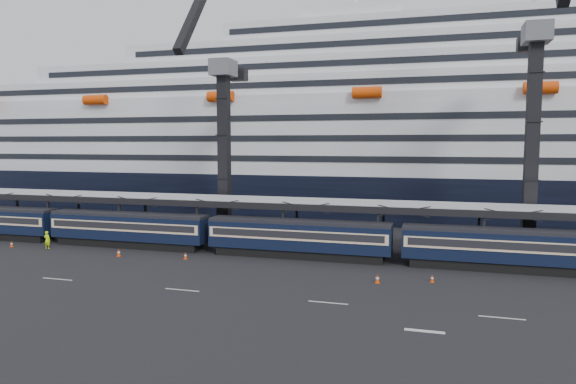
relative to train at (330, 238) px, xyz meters
name	(u,v)px	position (x,y,z in m)	size (l,w,h in m)	color
ground	(362,290)	(4.65, -10.00, -2.20)	(260.00, 260.00, 0.00)	black
lane_markings	(474,321)	(12.80, -15.23, -2.19)	(111.00, 4.27, 0.02)	beige
train	(330,238)	(0.00, 0.00, 0.00)	(133.05, 3.00, 4.05)	black
canopy	(381,205)	(4.65, 4.00, 3.05)	(130.00, 6.25, 5.53)	gray
cruise_ship	(395,140)	(3.57, 35.99, 10.14)	(214.09, 28.84, 34.00)	black
crane_dark_near	(223,142)	(-15.35, 8.59, 9.73)	(4.50, 17.75, 35.08)	#515359
crane_dark_mid	(533,128)	(19.65, 7.59, 11.16)	(4.50, 18.24, 39.64)	#515359
worker	(47,240)	(-31.52, -3.53, -1.20)	(0.73, 0.48, 2.01)	#C6FF0D
traffic_cone_a	(12,244)	(-36.24, -3.75, -1.86)	(0.34, 0.34, 0.68)	#D83E06
traffic_cone_b	(119,253)	(-21.56, -4.67, -1.80)	(0.41, 0.41, 0.81)	#D83E06
traffic_cone_c	(185,256)	(-14.25, -3.92, -1.84)	(0.37, 0.37, 0.73)	#D83E06
traffic_cone_d	(432,278)	(10.03, -6.03, -1.86)	(0.34, 0.34, 0.69)	#D83E06
traffic_cone_e	(377,279)	(5.58, -7.59, -1.80)	(0.40, 0.40, 0.81)	#D83E06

